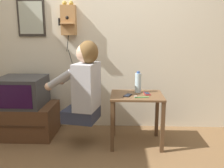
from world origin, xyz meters
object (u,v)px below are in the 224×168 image
(person, at_px, (84,83))
(cell_phone_spare, at_px, (147,94))
(television, at_px, (22,91))
(toothbrush, at_px, (140,97))
(framed_picture, at_px, (31,18))
(cell_phone_held, at_px, (128,95))
(water_bottle, at_px, (138,83))
(wall_phone_antique, at_px, (68,20))

(person, height_order, cell_phone_spare, person)
(television, height_order, toothbrush, television)
(framed_picture, relative_size, toothbrush, 2.98)
(person, xyz_separation_m, framed_picture, (-0.76, 0.57, 0.74))
(cell_phone_held, bearing_deg, water_bottle, 77.69)
(toothbrush, bearing_deg, cell_phone_spare, -39.38)
(toothbrush, bearing_deg, television, 67.30)
(television, height_order, cell_phone_spare, television)
(wall_phone_antique, xyz_separation_m, water_bottle, (0.87, -0.36, -0.73))
(television, xyz_separation_m, framed_picture, (0.06, 0.33, 0.89))
(toothbrush, bearing_deg, wall_phone_antique, 45.44)
(framed_picture, relative_size, cell_phone_spare, 3.61)
(television, bearing_deg, water_bottle, -2.89)
(person, distance_m, cell_phone_held, 0.50)
(cell_phone_held, bearing_deg, television, -166.22)
(television, bearing_deg, toothbrush, -12.22)
(television, height_order, wall_phone_antique, wall_phone_antique)
(framed_picture, xyz_separation_m, toothbrush, (1.37, -0.64, -0.86))
(person, xyz_separation_m, cell_phone_held, (0.48, 0.00, -0.13))
(television, height_order, water_bottle, water_bottle)
(cell_phone_spare, bearing_deg, water_bottle, 133.06)
(person, relative_size, television, 1.64)
(wall_phone_antique, distance_m, toothbrush, 1.36)
(water_bottle, xyz_separation_m, toothbrush, (0.01, -0.24, -0.11))
(wall_phone_antique, height_order, toothbrush, wall_phone_antique)
(television, relative_size, cell_phone_spare, 4.20)
(person, height_order, framed_picture, framed_picture)
(person, height_order, cell_phone_held, person)
(television, bearing_deg, cell_phone_held, -10.35)
(cell_phone_held, bearing_deg, cell_phone_spare, 44.70)
(cell_phone_spare, bearing_deg, person, 179.87)
(wall_phone_antique, relative_size, toothbrush, 5.01)
(cell_phone_held, height_order, cell_phone_spare, same)
(person, xyz_separation_m, water_bottle, (0.60, 0.17, -0.02))
(person, bearing_deg, cell_phone_held, -78.34)
(person, xyz_separation_m, wall_phone_antique, (-0.27, 0.52, 0.71))
(cell_phone_spare, xyz_separation_m, water_bottle, (-0.10, 0.08, 0.11))
(wall_phone_antique, height_order, cell_phone_held, wall_phone_antique)
(wall_phone_antique, bearing_deg, water_bottle, -22.40)
(framed_picture, xyz_separation_m, water_bottle, (1.36, -0.40, -0.76))
(person, xyz_separation_m, television, (-0.82, 0.24, -0.16))
(water_bottle, bearing_deg, wall_phone_antique, 157.60)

